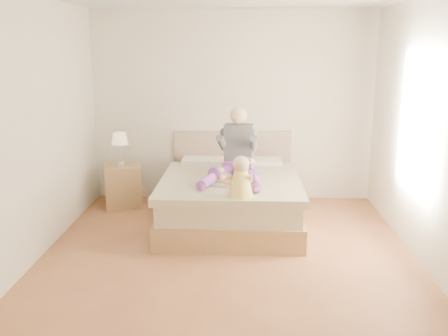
{
  "coord_description": "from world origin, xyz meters",
  "views": [
    {
      "loc": [
        0.14,
        -5.04,
        2.18
      ],
      "look_at": [
        -0.07,
        0.81,
        0.76
      ],
      "focal_mm": 40.0,
      "sensor_mm": 36.0,
      "label": 1
    }
  ],
  "objects_px": {
    "nightstand": "(123,186)",
    "tray": "(230,181)",
    "bed": "(231,196)",
    "adult": "(237,156)",
    "baby": "(241,180)"
  },
  "relations": [
    {
      "from": "nightstand",
      "to": "bed",
      "type": "bearing_deg",
      "value": -34.24
    },
    {
      "from": "bed",
      "to": "baby",
      "type": "relative_size",
      "value": 4.87
    },
    {
      "from": "tray",
      "to": "bed",
      "type": "bearing_deg",
      "value": 110.68
    },
    {
      "from": "baby",
      "to": "bed",
      "type": "bearing_deg",
      "value": 110.22
    },
    {
      "from": "baby",
      "to": "adult",
      "type": "bearing_deg",
      "value": 105.99
    },
    {
      "from": "nightstand",
      "to": "adult",
      "type": "distance_m",
      "value": 1.81
    },
    {
      "from": "bed",
      "to": "adult",
      "type": "height_order",
      "value": "adult"
    },
    {
      "from": "nightstand",
      "to": "tray",
      "type": "bearing_deg",
      "value": -48.01
    },
    {
      "from": "bed",
      "to": "nightstand",
      "type": "relative_size",
      "value": 3.69
    },
    {
      "from": "adult",
      "to": "tray",
      "type": "distance_m",
      "value": 0.42
    },
    {
      "from": "bed",
      "to": "baby",
      "type": "distance_m",
      "value": 1.07
    },
    {
      "from": "adult",
      "to": "nightstand",
      "type": "bearing_deg",
      "value": 165.04
    },
    {
      "from": "baby",
      "to": "nightstand",
      "type": "bearing_deg",
      "value": 150.39
    },
    {
      "from": "bed",
      "to": "nightstand",
      "type": "xyz_separation_m",
      "value": [
        -1.51,
        0.53,
        -0.02
      ]
    },
    {
      "from": "tray",
      "to": "baby",
      "type": "height_order",
      "value": "baby"
    }
  ]
}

